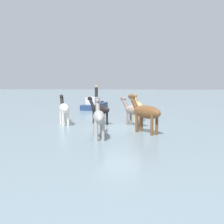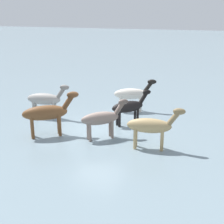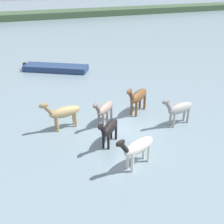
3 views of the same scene
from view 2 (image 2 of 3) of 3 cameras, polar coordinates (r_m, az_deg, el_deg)
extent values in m
plane|color=gray|center=(15.64, -2.57, -3.25)|extent=(174.11, 174.11, 0.00)
ellipsoid|color=gray|center=(14.28, -2.16, -1.14)|extent=(1.66, 1.58, 0.60)
cylinder|color=gray|center=(14.74, -0.37, -2.53)|extent=(0.13, 0.13, 0.98)
cylinder|color=gray|center=(14.49, 0.04, -2.90)|extent=(0.13, 0.13, 0.98)
cylinder|color=gray|center=(14.42, -4.33, -3.06)|extent=(0.13, 0.13, 0.98)
cylinder|color=gray|center=(14.16, -3.98, -3.44)|extent=(0.13, 0.13, 0.98)
cylinder|color=#63544C|center=(14.48, 1.34, 0.74)|extent=(0.54, 0.52, 0.65)
ellipsoid|color=#63544C|center=(14.47, 2.03, 1.84)|extent=(0.50, 0.48, 0.26)
ellipsoid|color=black|center=(16.08, 2.82, 0.95)|extent=(1.57, 1.61, 0.58)
cylinder|color=black|center=(16.58, 4.16, -0.29)|extent=(0.13, 0.13, 0.96)
cylinder|color=black|center=(16.34, 4.64, -0.57)|extent=(0.13, 0.13, 0.96)
cylinder|color=black|center=(16.12, 0.92, -0.78)|extent=(0.13, 0.13, 0.96)
cylinder|color=black|center=(15.88, 1.37, -1.07)|extent=(0.13, 0.13, 0.96)
cylinder|color=black|center=(16.41, 5.69, 2.60)|extent=(0.51, 0.52, 0.64)
ellipsoid|color=black|center=(16.43, 6.27, 3.55)|extent=(0.47, 0.48, 0.26)
ellipsoid|color=#9E9993|center=(17.56, -12.14, 2.30)|extent=(1.96, 0.91, 0.63)
cylinder|color=#9E9993|center=(17.64, -10.15, 0.73)|extent=(0.14, 0.14, 1.04)
cylinder|color=#9E9993|center=(17.37, -10.49, 0.44)|extent=(0.14, 0.14, 1.04)
cylinder|color=#9E9993|center=(18.06, -13.52, 0.91)|extent=(0.14, 0.14, 1.04)
cylinder|color=#9E9993|center=(17.79, -13.90, 0.62)|extent=(0.14, 0.14, 1.04)
cylinder|color=slate|center=(17.11, -9.12, 3.50)|extent=(0.61, 0.33, 0.69)
ellipsoid|color=slate|center=(16.98, -8.53, 4.40)|extent=(0.55, 0.31, 0.28)
ellipsoid|color=brown|center=(14.84, -11.94, -0.15)|extent=(1.99, 1.74, 0.69)
cylinder|color=brown|center=(15.24, -9.56, -1.79)|extent=(0.15, 0.15, 1.14)
cylinder|color=brown|center=(14.92, -9.39, -2.20)|extent=(0.15, 0.15, 1.14)
cylinder|color=brown|center=(15.15, -14.19, -2.21)|extent=(0.15, 0.15, 1.14)
cylinder|color=brown|center=(14.84, -14.11, -2.63)|extent=(0.15, 0.15, 1.14)
cylinder|color=#50311A|center=(14.83, -7.86, 1.88)|extent=(0.64, 0.58, 0.76)
ellipsoid|color=#50311A|center=(14.79, -7.08, 3.10)|extent=(0.59, 0.53, 0.30)
ellipsoid|color=silver|center=(18.26, 3.36, 3.27)|extent=(1.96, 1.24, 0.64)
cylinder|color=silver|center=(18.60, 5.04, 1.83)|extent=(0.14, 0.14, 1.04)
cylinder|color=silver|center=(18.30, 5.14, 1.57)|extent=(0.14, 0.14, 1.04)
cylinder|color=silver|center=(18.51, 1.54, 1.82)|extent=(0.14, 0.14, 1.04)
cylinder|color=silver|center=(18.21, 1.59, 1.56)|extent=(0.14, 0.14, 1.04)
cylinder|color=black|center=(18.27, 6.53, 4.53)|extent=(0.62, 0.42, 0.70)
ellipsoid|color=black|center=(18.23, 7.19, 5.40)|extent=(0.56, 0.40, 0.28)
ellipsoid|color=tan|center=(13.31, 6.68, -2.44)|extent=(1.94, 0.88, 0.63)
cylinder|color=tan|center=(13.62, 9.01, -4.40)|extent=(0.14, 0.14, 1.03)
cylinder|color=tan|center=(13.34, 8.96, -4.89)|extent=(0.14, 0.14, 1.03)
cylinder|color=tan|center=(13.68, 4.31, -4.12)|extent=(0.14, 0.14, 1.03)
cylinder|color=tan|center=(13.40, 4.16, -4.59)|extent=(0.14, 0.14, 1.03)
cylinder|color=olive|center=(13.16, 11.05, -1.03)|extent=(0.60, 0.32, 0.69)
ellipsoid|color=olive|center=(13.07, 11.99, 0.09)|extent=(0.54, 0.31, 0.28)
camera|label=1|loc=(25.62, -39.61, 7.22)|focal=43.68mm
camera|label=3|loc=(26.57, 22.09, 22.04)|focal=45.22mm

